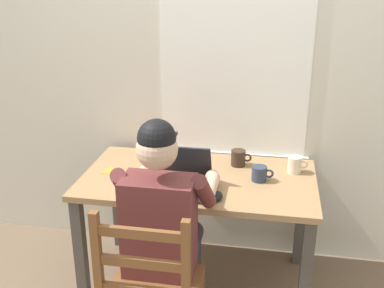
{
  "coord_description": "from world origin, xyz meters",
  "views": [
    {
      "loc": [
        0.4,
        -2.42,
        1.87
      ],
      "look_at": [
        -0.03,
        -0.05,
        0.95
      ],
      "focal_mm": 43.74,
      "sensor_mm": 36.0,
      "label": 1
    }
  ],
  "objects_px": {
    "coffee_mug_white": "(295,165)",
    "landscape_photo_print": "(115,172)",
    "laptop": "(179,179)",
    "seated_person": "(164,220)",
    "book_stack_main": "(172,158)",
    "desk": "(198,192)",
    "coffee_mug_dark": "(260,174)",
    "coffee_mug_spare": "(239,158)",
    "computer_mouse": "(217,196)"
  },
  "relations": [
    {
      "from": "coffee_mug_white",
      "to": "coffee_mug_dark",
      "type": "bearing_deg",
      "value": -142.94
    },
    {
      "from": "laptop",
      "to": "landscape_photo_print",
      "type": "height_order",
      "value": "laptop"
    },
    {
      "from": "laptop",
      "to": "coffee_mug_white",
      "type": "height_order",
      "value": "laptop"
    },
    {
      "from": "coffee_mug_white",
      "to": "landscape_photo_print",
      "type": "bearing_deg",
      "value": -170.19
    },
    {
      "from": "seated_person",
      "to": "computer_mouse",
      "type": "bearing_deg",
      "value": 39.25
    },
    {
      "from": "seated_person",
      "to": "coffee_mug_spare",
      "type": "distance_m",
      "value": 0.73
    },
    {
      "from": "book_stack_main",
      "to": "seated_person",
      "type": "bearing_deg",
      "value": -81.16
    },
    {
      "from": "coffee_mug_spare",
      "to": "book_stack_main",
      "type": "distance_m",
      "value": 0.41
    },
    {
      "from": "computer_mouse",
      "to": "landscape_photo_print",
      "type": "relative_size",
      "value": 0.77
    },
    {
      "from": "seated_person",
      "to": "computer_mouse",
      "type": "height_order",
      "value": "seated_person"
    },
    {
      "from": "desk",
      "to": "coffee_mug_white",
      "type": "bearing_deg",
      "value": 16.4
    },
    {
      "from": "coffee_mug_white",
      "to": "coffee_mug_dark",
      "type": "height_order",
      "value": "coffee_mug_white"
    },
    {
      "from": "coffee_mug_white",
      "to": "coffee_mug_dark",
      "type": "distance_m",
      "value": 0.25
    },
    {
      "from": "laptop",
      "to": "coffee_mug_dark",
      "type": "xyz_separation_m",
      "value": [
        0.43,
        0.17,
        -0.01
      ]
    },
    {
      "from": "coffee_mug_dark",
      "to": "book_stack_main",
      "type": "bearing_deg",
      "value": 164.11
    },
    {
      "from": "seated_person",
      "to": "coffee_mug_spare",
      "type": "height_order",
      "value": "seated_person"
    },
    {
      "from": "seated_person",
      "to": "laptop",
      "type": "relative_size",
      "value": 3.78
    },
    {
      "from": "seated_person",
      "to": "laptop",
      "type": "distance_m",
      "value": 0.31
    },
    {
      "from": "laptop",
      "to": "coffee_mug_white",
      "type": "relative_size",
      "value": 2.8
    },
    {
      "from": "desk",
      "to": "seated_person",
      "type": "distance_m",
      "value": 0.46
    },
    {
      "from": "book_stack_main",
      "to": "landscape_photo_print",
      "type": "relative_size",
      "value": 1.57
    },
    {
      "from": "coffee_mug_white",
      "to": "landscape_photo_print",
      "type": "relative_size",
      "value": 0.91
    },
    {
      "from": "laptop",
      "to": "coffee_mug_dark",
      "type": "relative_size",
      "value": 2.66
    },
    {
      "from": "seated_person",
      "to": "coffee_mug_spare",
      "type": "xyz_separation_m",
      "value": [
        0.31,
        0.65,
        0.09
      ]
    },
    {
      "from": "computer_mouse",
      "to": "coffee_mug_dark",
      "type": "bearing_deg",
      "value": 51.7
    },
    {
      "from": "seated_person",
      "to": "coffee_mug_white",
      "type": "distance_m",
      "value": 0.89
    },
    {
      "from": "desk",
      "to": "coffee_mug_spare",
      "type": "distance_m",
      "value": 0.33
    },
    {
      "from": "desk",
      "to": "landscape_photo_print",
      "type": "bearing_deg",
      "value": -177.69
    },
    {
      "from": "landscape_photo_print",
      "to": "laptop",
      "type": "bearing_deg",
      "value": -6.07
    },
    {
      "from": "laptop",
      "to": "book_stack_main",
      "type": "bearing_deg",
      "value": 108.76
    },
    {
      "from": "computer_mouse",
      "to": "coffee_mug_spare",
      "type": "xyz_separation_m",
      "value": [
        0.07,
        0.46,
        0.03
      ]
    },
    {
      "from": "desk",
      "to": "laptop",
      "type": "bearing_deg",
      "value": -118.45
    },
    {
      "from": "desk",
      "to": "seated_person",
      "type": "bearing_deg",
      "value": -102.22
    },
    {
      "from": "laptop",
      "to": "landscape_photo_print",
      "type": "bearing_deg",
      "value": 162.23
    },
    {
      "from": "coffee_mug_white",
      "to": "book_stack_main",
      "type": "bearing_deg",
      "value": 179.66
    },
    {
      "from": "desk",
      "to": "seated_person",
      "type": "height_order",
      "value": "seated_person"
    },
    {
      "from": "laptop",
      "to": "coffee_mug_dark",
      "type": "height_order",
      "value": "laptop"
    },
    {
      "from": "coffee_mug_spare",
      "to": "coffee_mug_dark",
      "type": "bearing_deg",
      "value": -55.13
    },
    {
      "from": "laptop",
      "to": "coffee_mug_spare",
      "type": "height_order",
      "value": "laptop"
    },
    {
      "from": "coffee_mug_dark",
      "to": "coffee_mug_spare",
      "type": "xyz_separation_m",
      "value": [
        -0.14,
        0.2,
        0.01
      ]
    },
    {
      "from": "coffee_mug_white",
      "to": "book_stack_main",
      "type": "height_order",
      "value": "coffee_mug_white"
    },
    {
      "from": "coffee_mug_dark",
      "to": "landscape_photo_print",
      "type": "relative_size",
      "value": 0.95
    },
    {
      "from": "laptop",
      "to": "seated_person",
      "type": "bearing_deg",
      "value": -92.61
    },
    {
      "from": "seated_person",
      "to": "laptop",
      "type": "bearing_deg",
      "value": 87.39
    },
    {
      "from": "computer_mouse",
      "to": "coffee_mug_white",
      "type": "distance_m",
      "value": 0.58
    },
    {
      "from": "laptop",
      "to": "computer_mouse",
      "type": "relative_size",
      "value": 3.3
    },
    {
      "from": "coffee_mug_dark",
      "to": "coffee_mug_spare",
      "type": "height_order",
      "value": "coffee_mug_spare"
    },
    {
      "from": "book_stack_main",
      "to": "coffee_mug_dark",
      "type": "bearing_deg",
      "value": -15.89
    },
    {
      "from": "coffee_mug_spare",
      "to": "computer_mouse",
      "type": "bearing_deg",
      "value": -98.91
    },
    {
      "from": "computer_mouse",
      "to": "coffee_mug_spare",
      "type": "distance_m",
      "value": 0.47
    }
  ]
}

